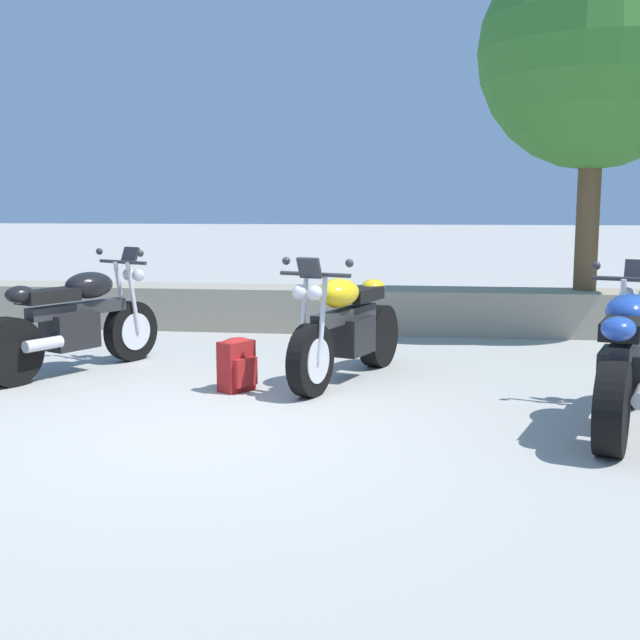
% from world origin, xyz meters
% --- Properties ---
extents(ground_plane, '(120.00, 120.00, 0.00)m').
position_xyz_m(ground_plane, '(0.00, 0.00, 0.00)').
color(ground_plane, '#A3A099').
extents(stone_wall, '(36.00, 0.80, 0.55)m').
position_xyz_m(stone_wall, '(0.00, 4.80, 0.28)').
color(stone_wall, gray).
rests_on(stone_wall, ground).
extents(motorcycle_black_near_left, '(1.13, 1.91, 1.18)m').
position_xyz_m(motorcycle_black_near_left, '(-1.72, 1.87, 0.49)').
color(motorcycle_black_near_left, black).
rests_on(motorcycle_black_near_left, ground).
extents(motorcycle_yellow_centre, '(0.97, 1.99, 1.18)m').
position_xyz_m(motorcycle_yellow_centre, '(0.90, 1.83, 0.49)').
color(motorcycle_yellow_centre, black).
rests_on(motorcycle_yellow_centre, ground).
extents(motorcycle_blue_far_right, '(0.93, 2.01, 1.18)m').
position_xyz_m(motorcycle_blue_far_right, '(3.05, 0.53, 0.49)').
color(motorcycle_blue_far_right, black).
rests_on(motorcycle_blue_far_right, ground).
extents(rider_backpack, '(0.34, 0.35, 0.47)m').
position_xyz_m(rider_backpack, '(-0.00, 1.28, 0.24)').
color(rider_backpack, '#A31E1E').
rests_on(rider_backpack, ground).
extents(leafy_tree_far_left, '(2.94, 2.80, 4.28)m').
position_xyz_m(leafy_tree_far_left, '(3.72, 4.84, 3.36)').
color(leafy_tree_far_left, brown).
rests_on(leafy_tree_far_left, stone_wall).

